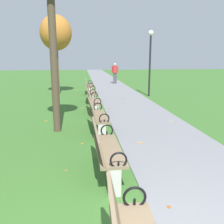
# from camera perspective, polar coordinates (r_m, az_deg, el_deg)

# --- Properties ---
(paved_walkway) EXTENTS (2.47, 44.00, 0.02)m
(paved_walkway) POSITION_cam_1_polar(r_m,az_deg,el_deg) (19.87, -0.93, 6.77)
(paved_walkway) COLOR slate
(paved_walkway) RESTS_ON ground
(park_bench_2) EXTENTS (0.49, 1.61, 0.90)m
(park_bench_2) POSITION_cam_1_polar(r_m,az_deg,el_deg) (4.43, -1.53, -8.65)
(park_bench_2) COLOR #7A664C
(park_bench_2) RESTS_ON ground
(park_bench_3) EXTENTS (0.53, 1.62, 0.90)m
(park_bench_3) POSITION_cam_1_polar(r_m,az_deg,el_deg) (6.84, -3.61, -0.91)
(park_bench_3) COLOR #7A664C
(park_bench_3) RESTS_ON ground
(park_bench_4) EXTENTS (0.51, 1.61, 0.90)m
(park_bench_4) POSITION_cam_1_polar(r_m,az_deg,el_deg) (9.17, -4.55, 2.60)
(park_bench_4) COLOR #7A664C
(park_bench_4) RESTS_ON ground
(park_bench_5) EXTENTS (0.54, 1.62, 0.90)m
(park_bench_5) POSITION_cam_1_polar(r_m,az_deg,el_deg) (11.47, -5.10, 4.65)
(park_bench_5) COLOR #7A664C
(park_bench_5) RESTS_ON ground
(park_bench_6) EXTENTS (0.47, 1.60, 0.90)m
(park_bench_6) POSITION_cam_1_polar(r_m,az_deg,el_deg) (14.12, -5.50, 6.17)
(park_bench_6) COLOR #7A664C
(park_bench_6) RESTS_ON ground
(tree_2) EXTENTS (1.75, 1.75, 4.39)m
(tree_2) POSITION_cam_1_polar(r_m,az_deg,el_deg) (14.45, -13.10, 17.66)
(tree_2) COLOR brown
(tree_2) RESTS_ON ground
(pedestrian_walking) EXTENTS (0.53, 0.26, 1.62)m
(pedestrian_walking) POSITION_cam_1_polar(r_m,az_deg,el_deg) (19.57, 0.70, 9.37)
(pedestrian_walking) COLOR #4C4C56
(pedestrian_walking) RESTS_ON paved_walkway
(lamp_post) EXTENTS (0.28, 0.28, 3.48)m
(lamp_post) POSITION_cam_1_polar(r_m,az_deg,el_deg) (13.39, 9.00, 13.54)
(lamp_post) COLOR black
(lamp_post) RESTS_ON ground
(scattered_leaves) EXTENTS (4.49, 16.04, 0.02)m
(scattered_leaves) POSITION_cam_1_polar(r_m,az_deg,el_deg) (8.99, -1.61, -0.64)
(scattered_leaves) COLOR #93511E
(scattered_leaves) RESTS_ON ground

